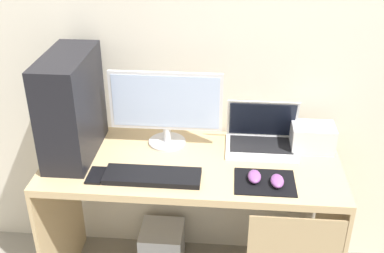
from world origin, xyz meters
name	(u,v)px	position (x,y,z in m)	size (l,w,h in m)	color
wall_back	(199,29)	(0.00, 0.33, 1.30)	(4.00, 0.05, 2.60)	beige
desk	(196,192)	(0.02, -0.01, 0.61)	(1.36, 0.58, 0.78)	tan
pc_tower	(71,106)	(-0.55, 0.03, 1.02)	(0.19, 0.44, 0.48)	black
monitor	(166,107)	(-0.14, 0.15, 0.98)	(0.53, 0.18, 0.38)	silver
laptop	(261,137)	(0.32, 0.16, 0.82)	(0.34, 0.24, 0.24)	white
projector	(312,138)	(0.56, 0.15, 0.84)	(0.20, 0.14, 0.13)	silver
keyboard	(152,176)	(-0.16, -0.16, 0.79)	(0.42, 0.14, 0.02)	black
mousepad	(265,182)	(0.33, -0.15, 0.78)	(0.26, 0.20, 0.01)	black
mouse_left	(254,177)	(0.28, -0.14, 0.80)	(0.06, 0.10, 0.03)	#8C4C99
mouse_right	(277,181)	(0.38, -0.16, 0.80)	(0.06, 0.10, 0.03)	#8C4C99
cell_phone	(96,175)	(-0.41, -0.16, 0.78)	(0.07, 0.13, 0.01)	black
subwoofer	(162,246)	(-0.18, 0.15, 0.12)	(0.23, 0.23, 0.23)	#B7BCC6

